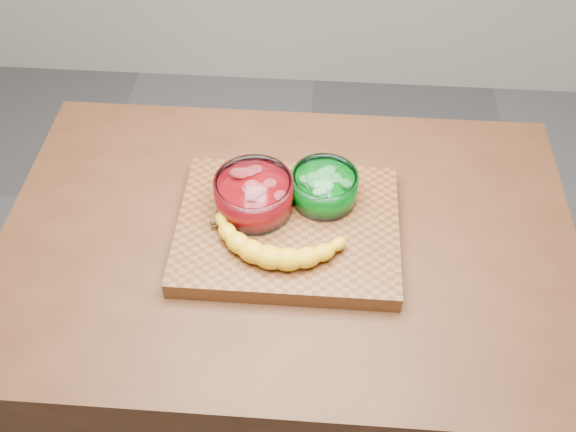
{
  "coord_description": "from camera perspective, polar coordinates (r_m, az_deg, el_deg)",
  "views": [
    {
      "loc": [
        0.06,
        -0.85,
        1.92
      ],
      "look_at": [
        0.0,
        0.0,
        0.96
      ],
      "focal_mm": 40.0,
      "sensor_mm": 36.0,
      "label": 1
    }
  ],
  "objects": [
    {
      "name": "counter",
      "position": [
        1.7,
        0.0,
        -11.45
      ],
      "size": [
        1.2,
        0.8,
        0.9
      ],
      "primitive_type": "cube",
      "color": "#4E2B17",
      "rests_on": "ground"
    },
    {
      "name": "ground",
      "position": [
        2.1,
        0.0,
        -17.6
      ],
      "size": [
        3.5,
        3.5,
        0.0
      ],
      "primitive_type": "plane",
      "color": "#5D5D62",
      "rests_on": "ground"
    },
    {
      "name": "bowl_green",
      "position": [
        1.33,
        3.25,
        2.57
      ],
      "size": [
        0.14,
        0.14,
        0.06
      ],
      "color": "white",
      "rests_on": "cutting_board"
    },
    {
      "name": "bowl_red",
      "position": [
        1.31,
        -3.04,
        1.89
      ],
      "size": [
        0.16,
        0.16,
        0.07
      ],
      "color": "white",
      "rests_on": "cutting_board"
    },
    {
      "name": "banana",
      "position": [
        1.25,
        -0.9,
        -2.18
      ],
      "size": [
        0.3,
        0.16,
        0.04
      ],
      "primitive_type": null,
      "color": "yellow",
      "rests_on": "cutting_board"
    },
    {
      "name": "cutting_board",
      "position": [
        1.32,
        0.0,
        -1.15
      ],
      "size": [
        0.45,
        0.35,
        0.04
      ],
      "primitive_type": "cube",
      "color": "brown",
      "rests_on": "counter"
    }
  ]
}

